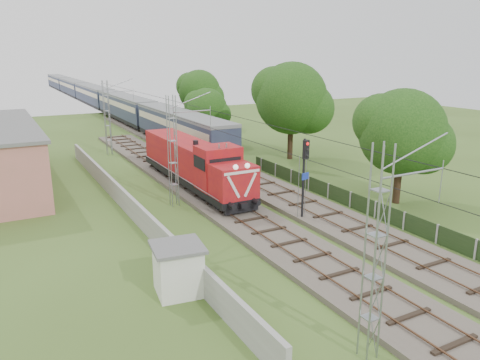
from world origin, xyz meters
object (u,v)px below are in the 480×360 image
signal_post (305,166)px  relay_hut (178,269)px  coach_rake (94,95)px  locomotive (194,163)px

signal_post → relay_hut: signal_post is taller
coach_rake → relay_hut: bearing=-98.9°
signal_post → locomotive: bearing=107.4°
coach_rake → relay_hut: size_ratio=46.06×
locomotive → coach_rake: bearing=85.5°
signal_post → relay_hut: (-10.70, -5.05, -2.61)m
signal_post → relay_hut: size_ratio=2.15×
coach_rake → signal_post: signal_post is taller
coach_rake → signal_post: bearing=-91.3°
relay_hut → coach_rake: bearing=81.1°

